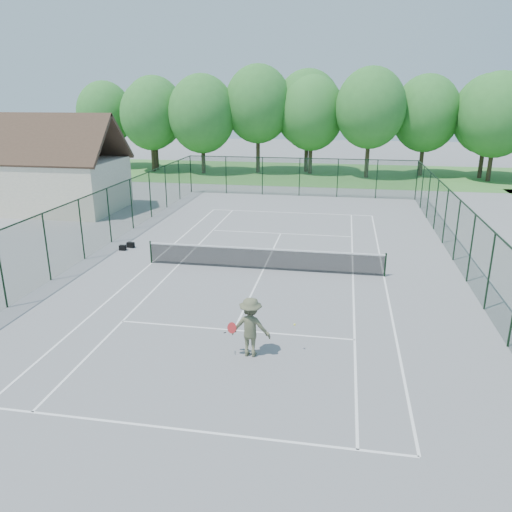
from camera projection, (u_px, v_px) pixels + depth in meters
name	position (u px, v px, depth m)	size (l,w,h in m)	color
ground	(263.00, 269.00, 23.27)	(140.00, 140.00, 0.00)	gray
grass_far	(310.00, 173.00, 51.37)	(80.00, 16.00, 0.01)	#488939
court_lines	(263.00, 269.00, 23.27)	(11.05, 23.85, 0.01)	white
tennis_net	(263.00, 258.00, 23.10)	(11.08, 0.08, 1.10)	black
fence_enclosure	(264.00, 237.00, 22.79)	(18.05, 36.05, 3.02)	#1B3B25
utility_building	(58.00, 165.00, 34.31)	(8.60, 6.27, 6.63)	beige
tree_line_far	(312.00, 113.00, 49.52)	(39.40, 6.40, 9.70)	#3D3020
sports_bag_a	(123.00, 248.00, 26.08)	(0.34, 0.21, 0.28)	black
sports_bag_b	(131.00, 245.00, 26.55)	(0.37, 0.23, 0.29)	black
tennis_player	(251.00, 327.00, 15.37)	(2.21, 0.82, 1.91)	#56593E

